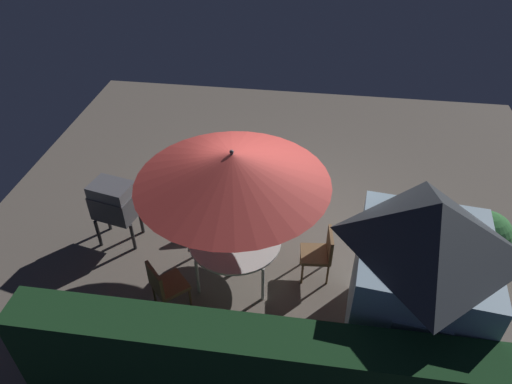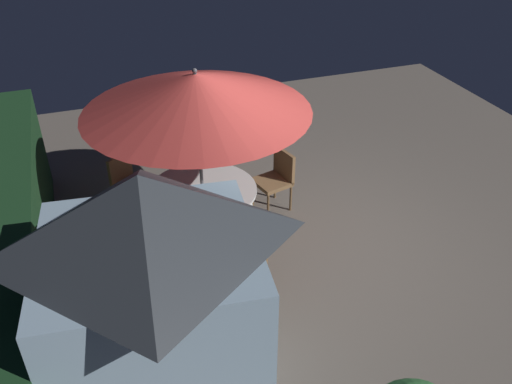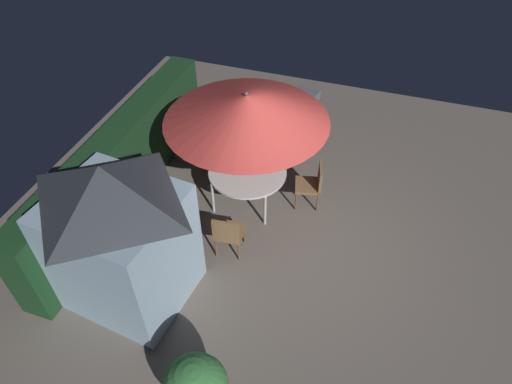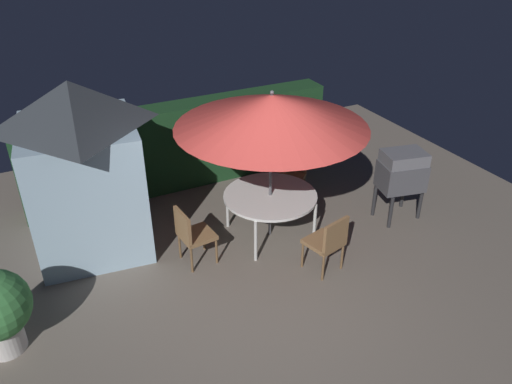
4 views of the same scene
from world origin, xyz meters
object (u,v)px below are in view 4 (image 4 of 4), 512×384
(chair_far_side, at_px, (328,241))
(bbq_grill, at_px, (402,172))
(garden_shed, at_px, (83,167))
(patio_umbrella, at_px, (272,111))
(chair_toward_hedge, at_px, (292,171))
(patio_table, at_px, (270,197))
(chair_near_shed, at_px, (191,233))

(chair_far_side, bearing_deg, bbq_grill, 20.22)
(garden_shed, bearing_deg, patio_umbrella, -22.30)
(chair_toward_hedge, bearing_deg, patio_umbrella, -136.28)
(patio_table, relative_size, bbq_grill, 1.20)
(patio_table, relative_size, patio_umbrella, 0.52)
(patio_umbrella, height_order, chair_far_side, patio_umbrella)
(garden_shed, xyz_separation_m, bbq_grill, (4.66, -1.52, -0.47))
(chair_far_side, relative_size, chair_toward_hedge, 1.00)
(chair_far_side, distance_m, chair_toward_hedge, 2.13)
(garden_shed, xyz_separation_m, chair_far_side, (2.80, -2.21, -0.80))
(patio_umbrella, bearing_deg, garden_shed, 157.70)
(garden_shed, relative_size, bbq_grill, 2.16)
(chair_near_shed, height_order, chair_toward_hedge, same)
(bbq_grill, xyz_separation_m, chair_near_shed, (-3.49, 0.36, -0.33))
(bbq_grill, relative_size, chair_toward_hedge, 1.33)
(garden_shed, distance_m, patio_umbrella, 2.82)
(garden_shed, height_order, bbq_grill, garden_shed)
(garden_shed, bearing_deg, chair_far_side, -38.18)
(bbq_grill, xyz_separation_m, chair_far_side, (-1.85, -0.68, -0.33))
(bbq_grill, distance_m, chair_far_side, 2.00)
(bbq_grill, distance_m, chair_toward_hedge, 1.87)
(chair_toward_hedge, bearing_deg, garden_shed, 177.18)
(chair_toward_hedge, bearing_deg, patio_table, -136.28)
(patio_table, xyz_separation_m, patio_umbrella, (-0.00, 0.00, 1.40))
(garden_shed, distance_m, chair_far_side, 3.66)
(chair_far_side, height_order, chair_toward_hedge, same)
(garden_shed, xyz_separation_m, patio_umbrella, (2.51, -1.03, 0.76))
(chair_near_shed, bearing_deg, patio_umbrella, 5.65)
(patio_table, bearing_deg, chair_near_shed, -174.35)
(patio_umbrella, bearing_deg, patio_table, -45.00)
(chair_near_shed, bearing_deg, patio_table, 5.65)
(chair_far_side, bearing_deg, chair_near_shed, 147.55)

